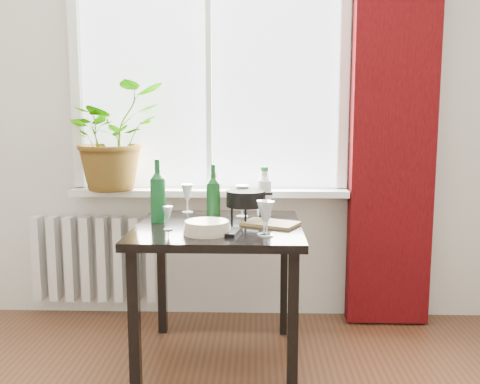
{
  "coord_description": "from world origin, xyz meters",
  "views": [
    {
      "loc": [
        0.3,
        -1.15,
        1.31
      ],
      "look_at": [
        0.21,
        1.55,
        0.91
      ],
      "focal_mm": 40.0,
      "sensor_mm": 36.0,
      "label": 1
    }
  ],
  "objects_px": {
    "wineglass_back_center": "(242,201)",
    "wineglass_front_left": "(168,218)",
    "fondue_pot": "(246,206)",
    "cutting_board": "(271,224)",
    "wineglass_front_right": "(264,217)",
    "wine_bottle_left": "(158,190)",
    "tv_remote": "(233,232)",
    "wine_bottle_right": "(213,193)",
    "wineglass_far_right": "(267,218)",
    "radiator": "(95,259)",
    "potted_plant": "(113,136)",
    "cleaning_bottle": "(264,191)",
    "table": "(218,242)",
    "wineglass_back_left": "(187,198)",
    "bottle_amber": "(214,194)",
    "plate_stack": "(207,228)"
  },
  "relations": [
    {
      "from": "bottle_amber",
      "to": "wineglass_front_left",
      "type": "xyz_separation_m",
      "value": [
        -0.21,
        -0.31,
        -0.08
      ]
    },
    {
      "from": "wineglass_far_right",
      "to": "plate_stack",
      "type": "bearing_deg",
      "value": 172.6
    },
    {
      "from": "bottle_amber",
      "to": "radiator",
      "type": "bearing_deg",
      "value": 151.63
    },
    {
      "from": "table",
      "to": "cutting_board",
      "type": "height_order",
      "value": "cutting_board"
    },
    {
      "from": "radiator",
      "to": "wine_bottle_left",
      "type": "distance_m",
      "value": 0.93
    },
    {
      "from": "bottle_amber",
      "to": "wineglass_back_left",
      "type": "bearing_deg",
      "value": 136.82
    },
    {
      "from": "wine_bottle_left",
      "to": "tv_remote",
      "type": "height_order",
      "value": "wine_bottle_left"
    },
    {
      "from": "potted_plant",
      "to": "wine_bottle_left",
      "type": "xyz_separation_m",
      "value": [
        0.36,
        -0.48,
        -0.26
      ]
    },
    {
      "from": "wineglass_back_center",
      "to": "cutting_board",
      "type": "xyz_separation_m",
      "value": [
        0.15,
        -0.21,
        -0.08
      ]
    },
    {
      "from": "plate_stack",
      "to": "bottle_amber",
      "type": "bearing_deg",
      "value": 89.38
    },
    {
      "from": "table",
      "to": "wineglass_front_right",
      "type": "relative_size",
      "value": 5.03
    },
    {
      "from": "table",
      "to": "wineglass_front_right",
      "type": "distance_m",
      "value": 0.37
    },
    {
      "from": "bottle_amber",
      "to": "fondue_pot",
      "type": "distance_m",
      "value": 0.2
    },
    {
      "from": "wineglass_back_center",
      "to": "wineglass_front_left",
      "type": "distance_m",
      "value": 0.5
    },
    {
      "from": "radiator",
      "to": "potted_plant",
      "type": "bearing_deg",
      "value": -24.72
    },
    {
      "from": "tv_remote",
      "to": "wine_bottle_right",
      "type": "bearing_deg",
      "value": 122.91
    },
    {
      "from": "wineglass_back_center",
      "to": "tv_remote",
      "type": "bearing_deg",
      "value": -94.03
    },
    {
      "from": "fondue_pot",
      "to": "cutting_board",
      "type": "bearing_deg",
      "value": -37.37
    },
    {
      "from": "wineglass_front_left",
      "to": "plate_stack",
      "type": "distance_m",
      "value": 0.22
    },
    {
      "from": "wine_bottle_right",
      "to": "table",
      "type": "bearing_deg",
      "value": -67.27
    },
    {
      "from": "wine_bottle_left",
      "to": "wineglass_front_left",
      "type": "xyz_separation_m",
      "value": [
        0.08,
        -0.2,
        -0.11
      ]
    },
    {
      "from": "wineglass_front_left",
      "to": "bottle_amber",
      "type": "bearing_deg",
      "value": 56.81
    },
    {
      "from": "fondue_pot",
      "to": "cutting_board",
      "type": "relative_size",
      "value": 0.88
    },
    {
      "from": "plate_stack",
      "to": "wine_bottle_right",
      "type": "bearing_deg",
      "value": 88.3
    },
    {
      "from": "potted_plant",
      "to": "fondue_pot",
      "type": "height_order",
      "value": "potted_plant"
    },
    {
      "from": "wineglass_front_left",
      "to": "fondue_pot",
      "type": "bearing_deg",
      "value": 32.39
    },
    {
      "from": "radiator",
      "to": "wineglass_far_right",
      "type": "xyz_separation_m",
      "value": [
        1.1,
        -0.87,
        0.45
      ]
    },
    {
      "from": "wineglass_far_right",
      "to": "wineglass_front_left",
      "type": "height_order",
      "value": "wineglass_far_right"
    },
    {
      "from": "potted_plant",
      "to": "cleaning_bottle",
      "type": "xyz_separation_m",
      "value": [
        0.93,
        -0.26,
        -0.3
      ]
    },
    {
      "from": "radiator",
      "to": "wineglass_back_left",
      "type": "relative_size",
      "value": 4.69
    },
    {
      "from": "wineglass_back_center",
      "to": "wineglass_back_left",
      "type": "height_order",
      "value": "wineglass_back_center"
    },
    {
      "from": "wineglass_far_right",
      "to": "wineglass_back_left",
      "type": "height_order",
      "value": "same"
    },
    {
      "from": "table",
      "to": "potted_plant",
      "type": "distance_m",
      "value": 1.03
    },
    {
      "from": "wineglass_front_right",
      "to": "wineglass_back_center",
      "type": "height_order",
      "value": "wineglass_back_center"
    },
    {
      "from": "potted_plant",
      "to": "cleaning_bottle",
      "type": "height_order",
      "value": "potted_plant"
    },
    {
      "from": "table",
      "to": "wineglass_front_left",
      "type": "xyz_separation_m",
      "value": [
        -0.24,
        -0.12,
        0.15
      ]
    },
    {
      "from": "wine_bottle_left",
      "to": "wineglass_front_right",
      "type": "relative_size",
      "value": 2.03
    },
    {
      "from": "potted_plant",
      "to": "fondue_pot",
      "type": "bearing_deg",
      "value": -27.84
    },
    {
      "from": "table",
      "to": "wineglass_back_center",
      "type": "xyz_separation_m",
      "value": [
        0.12,
        0.23,
        0.18
      ]
    },
    {
      "from": "wine_bottle_left",
      "to": "wineglass_far_right",
      "type": "xyz_separation_m",
      "value": [
        0.57,
        -0.32,
        -0.09
      ]
    },
    {
      "from": "table",
      "to": "plate_stack",
      "type": "height_order",
      "value": "plate_stack"
    },
    {
      "from": "wine_bottle_right",
      "to": "bottle_amber",
      "type": "distance_m",
      "value": 0.12
    },
    {
      "from": "plate_stack",
      "to": "wineglass_back_center",
      "type": "bearing_deg",
      "value": 70.03
    },
    {
      "from": "tv_remote",
      "to": "cutting_board",
      "type": "xyz_separation_m",
      "value": [
        0.18,
        0.22,
        -0.0
      ]
    },
    {
      "from": "wineglass_back_center",
      "to": "wineglass_back_left",
      "type": "relative_size",
      "value": 1.07
    },
    {
      "from": "wineglass_back_center",
      "to": "plate_stack",
      "type": "distance_m",
      "value": 0.46
    },
    {
      "from": "wine_bottle_right",
      "to": "wineglass_far_right",
      "type": "distance_m",
      "value": 0.43
    },
    {
      "from": "wine_bottle_right",
      "to": "wineglass_back_left",
      "type": "relative_size",
      "value": 1.83
    },
    {
      "from": "bottle_amber",
      "to": "cutting_board",
      "type": "distance_m",
      "value": 0.38
    },
    {
      "from": "potted_plant",
      "to": "cleaning_bottle",
      "type": "distance_m",
      "value": 1.01
    }
  ]
}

